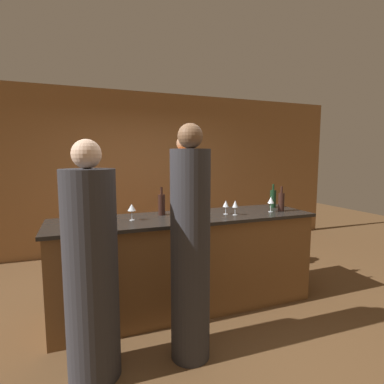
% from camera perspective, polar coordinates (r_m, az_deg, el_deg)
% --- Properties ---
extents(ground_plane, '(14.00, 14.00, 0.00)m').
position_cam_1_polar(ground_plane, '(3.60, -0.99, -20.86)').
color(ground_plane, brown).
extents(back_wall, '(8.00, 0.06, 2.80)m').
position_cam_1_polar(back_wall, '(5.46, -9.41, 3.82)').
color(back_wall, olive).
rests_on(back_wall, ground_plane).
extents(bar_counter, '(2.85, 0.76, 1.03)m').
position_cam_1_polar(bar_counter, '(3.39, -1.00, -13.13)').
color(bar_counter, brown).
rests_on(bar_counter, ground_plane).
extents(bartender, '(0.33, 0.33, 1.95)m').
position_cam_1_polar(bartender, '(4.09, -1.47, -3.91)').
color(bartender, orange).
rests_on(bartender, ground_plane).
extents(guest_0, '(0.32, 0.32, 1.93)m').
position_cam_1_polar(guest_0, '(2.47, -0.33, -11.31)').
color(guest_0, '#2D2D33').
rests_on(guest_0, ground_plane).
extents(guest_1, '(0.39, 0.39, 1.79)m').
position_cam_1_polar(guest_1, '(2.40, -18.64, -14.19)').
color(guest_1, '#2D2D33').
rests_on(guest_1, ground_plane).
extents(wine_bottle_0, '(0.08, 0.08, 0.30)m').
position_cam_1_polar(wine_bottle_0, '(3.94, 15.17, -1.17)').
color(wine_bottle_0, black).
rests_on(wine_bottle_0, bar_counter).
extents(wine_bottle_1, '(0.07, 0.07, 0.30)m').
position_cam_1_polar(wine_bottle_1, '(3.69, 16.63, -1.77)').
color(wine_bottle_1, black).
rests_on(wine_bottle_1, bar_counter).
extents(wine_bottle_2, '(0.08, 0.08, 0.31)m').
position_cam_1_polar(wine_bottle_2, '(3.33, -5.80, -2.31)').
color(wine_bottle_2, black).
rests_on(wine_bottle_2, bar_counter).
extents(wine_glass_0, '(0.06, 0.06, 0.16)m').
position_cam_1_polar(wine_glass_0, '(3.34, 8.23, -2.34)').
color(wine_glass_0, silver).
rests_on(wine_glass_0, bar_counter).
extents(wine_glass_1, '(0.07, 0.07, 0.16)m').
position_cam_1_polar(wine_glass_1, '(3.37, 6.45, -2.31)').
color(wine_glass_1, silver).
rests_on(wine_glass_1, bar_counter).
extents(wine_glass_2, '(0.08, 0.08, 0.18)m').
position_cam_1_polar(wine_glass_2, '(3.61, 14.80, -1.57)').
color(wine_glass_2, silver).
rests_on(wine_glass_2, bar_counter).
extents(wine_glass_3, '(0.08, 0.08, 0.16)m').
position_cam_1_polar(wine_glass_3, '(2.89, -18.88, -4.14)').
color(wine_glass_3, silver).
rests_on(wine_glass_3, bar_counter).
extents(wine_glass_4, '(0.08, 0.08, 0.17)m').
position_cam_1_polar(wine_glass_4, '(3.09, -11.40, -2.98)').
color(wine_glass_4, silver).
rests_on(wine_glass_4, bar_counter).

